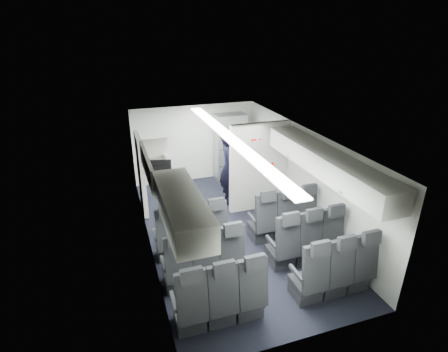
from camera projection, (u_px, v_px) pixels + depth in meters
cabin_shell at (230, 185)px, 7.14m from camera, size 3.41×6.01×2.16m
seat_row_front at (239, 228)px, 6.96m from camera, size 3.33×0.56×1.24m
seat_row_mid at (257, 254)px, 6.18m from camera, size 3.33×0.56×1.24m
seat_row_rear at (280, 287)px, 5.39m from camera, size 3.33×0.56×1.24m
overhead_bin_left_rear at (182, 208)px, 4.70m from camera, size 0.53×1.80×0.40m
overhead_bin_left_front_open at (159, 170)px, 6.26m from camera, size 0.64×1.70×0.72m
overhead_bin_right_rear at (356, 181)px, 5.51m from camera, size 0.53×1.80×0.40m
overhead_bin_right_front at (300, 147)px, 7.04m from camera, size 0.53×1.70×0.40m
bulkhead_partition at (258, 167)px, 8.14m from camera, size 1.40×0.15×2.13m
galley_unit at (230, 147)px, 9.85m from camera, size 0.85×0.52×1.90m
boarding_door at (141, 174)px, 8.08m from camera, size 0.12×1.27×1.86m
flight_attendant at (229, 167)px, 8.53m from camera, size 0.56×0.74×1.85m
carry_on_bag at (160, 168)px, 6.13m from camera, size 0.43×0.34×0.23m
papers at (237, 162)px, 8.49m from camera, size 0.20×0.12×0.15m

